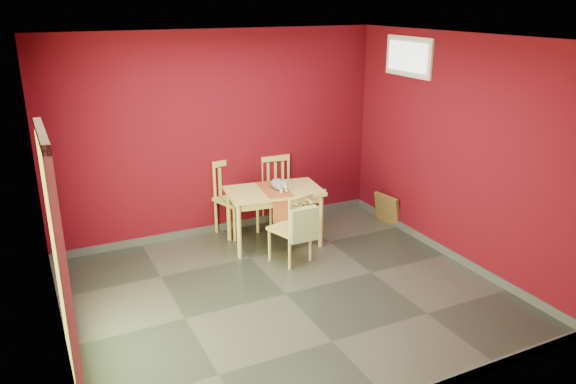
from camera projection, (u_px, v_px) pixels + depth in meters
name	position (u px, v px, depth m)	size (l,w,h in m)	color
ground	(286.00, 294.00, 6.12)	(4.50, 4.50, 0.00)	#2D342D
room_shell	(286.00, 290.00, 6.10)	(4.50, 4.50, 4.50)	#560814
doorway	(57.00, 253.00, 4.48)	(0.06, 1.01, 2.13)	#B7D838
window	(408.00, 57.00, 7.12)	(0.05, 0.90, 0.50)	white
outlet_plate	(324.00, 193.00, 8.37)	(0.08, 0.01, 0.12)	silver
dining_table	(274.00, 196.00, 7.18)	(1.28, 0.85, 0.75)	tan
table_runner	(278.00, 196.00, 7.07)	(0.40, 0.70, 0.34)	#974627
chair_far_left	(234.00, 196.00, 7.59)	(0.59, 0.59, 1.01)	tan
chair_far_right	(279.00, 191.00, 7.85)	(0.51, 0.51, 0.98)	tan
chair_near	(292.00, 227.00, 6.73)	(0.52, 0.52, 0.88)	tan
tote_bag	(304.00, 224.00, 6.53)	(0.34, 0.20, 0.48)	#8DAF70
cat	(279.00, 182.00, 7.12)	(0.19, 0.37, 0.18)	slate
picture_frame	(387.00, 209.00, 7.97)	(0.21, 0.45, 0.43)	brown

